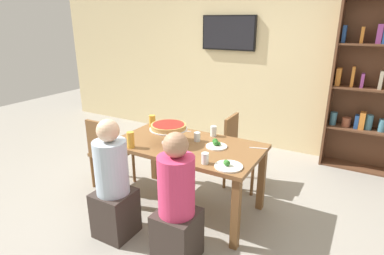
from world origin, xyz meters
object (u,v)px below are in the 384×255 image
object	(u,v)px
diner_near_left	(113,188)
diner_near_right	(177,208)
television	(229,33)
cutlery_knife_near	(259,148)
chair_head_west	(107,150)
beer_glass_amber_tall	(131,140)
water_glass_clear_spare	(205,158)
water_glass_clear_far	(197,137)
beer_glass_amber_short	(152,121)
salad_plate_far_diner	(228,165)
salad_plate_near_diner	(216,145)
water_glass_clear_near	(213,131)
cutlery_fork_near	(183,131)
bookshelf	(378,88)
deep_dish_pizza_stand	(168,127)
chair_far_right	(239,148)
dining_table	(187,153)

from	to	relation	value
diner_near_left	diner_near_right	xyz separation A→B (m)	(0.68, 0.01, 0.00)
television	cutlery_knife_near	xyz separation A→B (m)	(1.16, -1.86, -1.02)
chair_head_west	cutlery_knife_near	distance (m)	1.77
diner_near_right	beer_glass_amber_tall	bearing A→B (deg)	64.32
beer_glass_amber_tall	water_glass_clear_spare	size ratio (longest dim) A/B	1.60
diner_near_left	water_glass_clear_far	bearing A→B (deg)	-25.48
beer_glass_amber_tall	cutlery_knife_near	bearing A→B (deg)	28.40
beer_glass_amber_short	cutlery_knife_near	xyz separation A→B (m)	(1.33, -0.05, -0.06)
beer_glass_amber_short	salad_plate_far_diner	bearing A→B (deg)	-25.25
salad_plate_near_diner	water_glass_clear_near	xyz separation A→B (m)	(-0.16, 0.26, 0.04)
salad_plate_far_diner	cutlery_fork_near	size ratio (longest dim) A/B	1.38
bookshelf	beer_glass_amber_short	size ratio (longest dim) A/B	16.57
chair_head_west	cutlery_knife_near	xyz separation A→B (m)	(1.72, 0.34, 0.26)
bookshelf	cutlery_knife_near	xyz separation A→B (m)	(-0.96, -1.77, -0.38)
diner_near_right	salad_plate_far_diner	size ratio (longest dim) A/B	4.64
bookshelf	salad_plate_near_diner	distance (m)	2.38
deep_dish_pizza_stand	salad_plate_far_diner	size ratio (longest dim) A/B	1.57
diner_near_left	water_glass_clear_far	xyz separation A→B (m)	(0.41, 0.85, 0.30)
bookshelf	salad_plate_far_diner	distance (m)	2.56
bookshelf	cutlery_fork_near	bearing A→B (deg)	-137.86
salad_plate_far_diner	water_glass_clear_spare	xyz separation A→B (m)	(-0.21, -0.04, 0.04)
chair_far_right	water_glass_clear_far	xyz separation A→B (m)	(-0.24, -0.62, 0.30)
deep_dish_pizza_stand	beer_glass_amber_tall	bearing A→B (deg)	-132.90
water_glass_clear_spare	cutlery_knife_near	world-z (taller)	water_glass_clear_spare
deep_dish_pizza_stand	cutlery_knife_near	distance (m)	0.93
chair_head_west	deep_dish_pizza_stand	size ratio (longest dim) A/B	2.24
water_glass_clear_far	chair_far_right	bearing A→B (deg)	69.10
water_glass_clear_far	deep_dish_pizza_stand	bearing A→B (deg)	-139.48
chair_head_west	cutlery_fork_near	world-z (taller)	chair_head_west
deep_dish_pizza_stand	chair_head_west	bearing A→B (deg)	-178.80
dining_table	cutlery_knife_near	xyz separation A→B (m)	(0.67, 0.25, 0.10)
salad_plate_near_diner	beer_glass_amber_tall	world-z (taller)	beer_glass_amber_tall
salad_plate_far_diner	cutlery_fork_near	xyz separation A→B (m)	(-0.82, 0.61, -0.01)
chair_far_right	chair_head_west	xyz separation A→B (m)	(-1.33, -0.84, 0.00)
deep_dish_pizza_stand	beer_glass_amber_tall	distance (m)	0.40
salad_plate_far_diner	bookshelf	bearing A→B (deg)	65.30
diner_near_left	cutlery_knife_near	bearing A→B (deg)	-46.51
chair_head_west	deep_dish_pizza_stand	bearing A→B (deg)	1.20
diner_near_left	water_glass_clear_spare	size ratio (longest dim) A/B	11.33
deep_dish_pizza_stand	salad_plate_near_diner	world-z (taller)	deep_dish_pizza_stand
chair_far_right	water_glass_clear_spare	world-z (taller)	chair_far_right
beer_glass_amber_short	cutlery_knife_near	size ratio (longest dim) A/B	0.74
chair_head_west	bookshelf	bearing A→B (deg)	38.11
beer_glass_amber_short	chair_head_west	bearing A→B (deg)	-135.31
deep_dish_pizza_stand	water_glass_clear_spare	xyz separation A→B (m)	(0.55, -0.25, -0.12)
beer_glass_amber_tall	television	bearing A→B (deg)	90.94
cutlery_fork_near	cutlery_knife_near	distance (m)	0.92
salad_plate_far_diner	cutlery_knife_near	size ratio (longest dim) A/B	1.38
water_glass_clear_spare	bookshelf	bearing A→B (deg)	61.57
salad_plate_far_diner	diner_near_right	bearing A→B (deg)	-120.48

